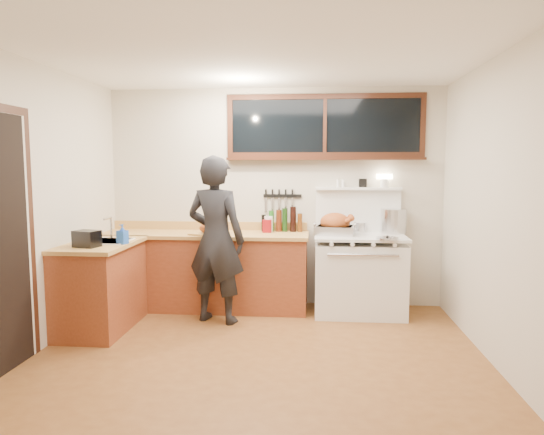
# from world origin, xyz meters

# --- Properties ---
(ground_plane) EXTENTS (4.00, 3.50, 0.02)m
(ground_plane) POSITION_xyz_m (0.00, 0.00, -0.01)
(ground_plane) COLOR brown
(room_shell) EXTENTS (4.10, 3.60, 2.65)m
(room_shell) POSITION_xyz_m (0.00, 0.00, 1.65)
(room_shell) COLOR beige
(room_shell) RESTS_ON ground
(counter_back) EXTENTS (2.44, 0.64, 1.00)m
(counter_back) POSITION_xyz_m (-0.80, 1.45, 0.45)
(counter_back) COLOR brown
(counter_back) RESTS_ON ground
(counter_left) EXTENTS (0.64, 1.09, 0.90)m
(counter_left) POSITION_xyz_m (-1.70, 0.62, 0.45)
(counter_left) COLOR brown
(counter_left) RESTS_ON ground
(sink_unit) EXTENTS (0.50, 0.45, 0.37)m
(sink_unit) POSITION_xyz_m (-1.68, 0.70, 0.85)
(sink_unit) COLOR white
(sink_unit) RESTS_ON counter_left
(vintage_stove) EXTENTS (1.02, 0.74, 1.58)m
(vintage_stove) POSITION_xyz_m (1.00, 1.41, 0.47)
(vintage_stove) COLOR white
(vintage_stove) RESTS_ON ground
(back_window) EXTENTS (2.32, 0.13, 0.77)m
(back_window) POSITION_xyz_m (0.60, 1.72, 2.06)
(back_window) COLOR black
(back_window) RESTS_ON room_shell
(knife_strip) EXTENTS (0.46, 0.03, 0.28)m
(knife_strip) POSITION_xyz_m (0.08, 1.73, 1.31)
(knife_strip) COLOR black
(knife_strip) RESTS_ON room_shell
(man) EXTENTS (0.75, 0.60, 1.79)m
(man) POSITION_xyz_m (-0.56, 0.96, 0.89)
(man) COLOR black
(man) RESTS_ON ground
(soap_bottle) EXTENTS (0.11, 0.11, 0.20)m
(soap_bottle) POSITION_xyz_m (-1.43, 0.57, 1.00)
(soap_bottle) COLOR blue
(soap_bottle) RESTS_ON counter_left
(toaster) EXTENTS (0.27, 0.22, 0.16)m
(toaster) POSITION_xyz_m (-1.70, 0.36, 0.98)
(toaster) COLOR black
(toaster) RESTS_ON counter_left
(cutting_board) EXTENTS (0.43, 0.37, 0.13)m
(cutting_board) POSITION_xyz_m (-0.72, 1.28, 0.95)
(cutting_board) COLOR tan
(cutting_board) RESTS_ON counter_back
(roast_turkey) EXTENTS (0.49, 0.40, 0.25)m
(roast_turkey) POSITION_xyz_m (0.73, 1.43, 1.00)
(roast_turkey) COLOR silver
(roast_turkey) RESTS_ON vintage_stove
(stockpot) EXTENTS (0.34, 0.34, 0.28)m
(stockpot) POSITION_xyz_m (1.41, 1.64, 1.04)
(stockpot) COLOR silver
(stockpot) RESTS_ON vintage_stove
(saucepan) EXTENTS (0.15, 0.27, 0.11)m
(saucepan) POSITION_xyz_m (1.03, 1.70, 0.96)
(saucepan) COLOR silver
(saucepan) RESTS_ON vintage_stove
(pot_lid) EXTENTS (0.31, 0.31, 0.04)m
(pot_lid) POSITION_xyz_m (1.26, 1.10, 0.91)
(pot_lid) COLOR silver
(pot_lid) RESTS_ON vintage_stove
(coffee_tin) EXTENTS (0.10, 0.08, 0.15)m
(coffee_tin) POSITION_xyz_m (-0.07, 1.53, 0.98)
(coffee_tin) COLOR maroon
(coffee_tin) RESTS_ON counter_back
(pitcher) EXTENTS (0.12, 0.12, 0.19)m
(pitcher) POSITION_xyz_m (-0.06, 1.60, 0.99)
(pitcher) COLOR white
(pitcher) RESTS_ON counter_back
(bottle_cluster) EXTENTS (0.49, 0.07, 0.30)m
(bottle_cluster) POSITION_xyz_m (0.12, 1.63, 1.03)
(bottle_cluster) COLOR black
(bottle_cluster) RESTS_ON counter_back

